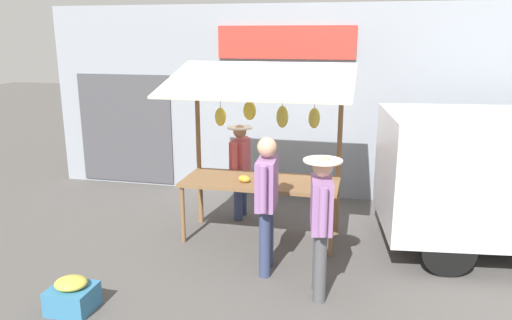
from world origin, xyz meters
TOP-DOWN VIEW (x-y plane):
  - ground_plane at (0.00, 0.00)m, footprint 40.00×40.00m
  - street_backdrop at (0.06, -2.20)m, footprint 9.00×0.30m
  - market_stall at (-0.01, -0.03)m, footprint 2.50×1.46m
  - vendor_with_sunhat at (0.50, -0.75)m, footprint 0.39×0.66m
  - shopper_in_striped_shirt at (-0.99, 1.43)m, footprint 0.42×0.69m
  - shopper_with_shopping_bag at (-0.29, 0.99)m, footprint 0.25×0.72m
  - produce_crate_near at (1.55, 2.34)m, footprint 0.46×0.42m

SIDE VIEW (x-z plane):
  - ground_plane at x=0.00m, z-range 0.00..0.00m
  - produce_crate_near at x=1.55m, z-range -0.02..0.36m
  - vendor_with_sunhat at x=0.50m, z-range 0.12..1.64m
  - shopper_in_striped_shirt at x=-0.99m, z-range 0.15..1.78m
  - shopper_with_shopping_bag at x=-0.29m, z-range 0.14..1.86m
  - market_stall at x=-0.01m, z-range 0.31..2.80m
  - street_backdrop at x=0.06m, z-range 0.00..3.40m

